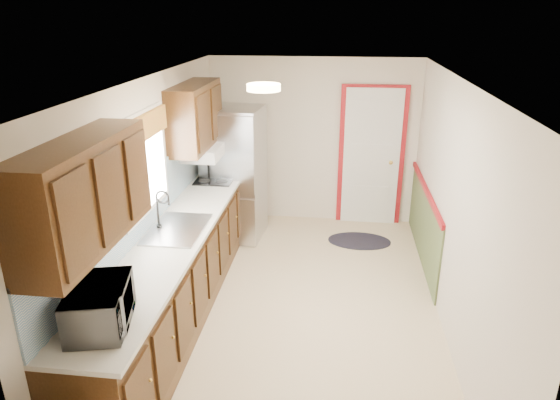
# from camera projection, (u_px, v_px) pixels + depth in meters

# --- Properties ---
(room_shell) EXTENTS (3.20, 5.20, 2.52)m
(room_shell) POSITION_uv_depth(u_px,v_px,m) (298.00, 203.00, 4.95)
(room_shell) COLOR beige
(room_shell) RESTS_ON ground
(kitchen_run) EXTENTS (0.63, 4.00, 2.20)m
(kitchen_run) POSITION_uv_depth(u_px,v_px,m) (171.00, 245.00, 4.96)
(kitchen_run) COLOR #331D0B
(kitchen_run) RESTS_ON ground
(back_wall_trim) EXTENTS (1.12, 2.30, 2.08)m
(back_wall_trim) POSITION_uv_depth(u_px,v_px,m) (382.00, 170.00, 7.00)
(back_wall_trim) COLOR maroon
(back_wall_trim) RESTS_ON ground
(ceiling_fixture) EXTENTS (0.30, 0.30, 0.06)m
(ceiling_fixture) POSITION_uv_depth(u_px,v_px,m) (264.00, 87.00, 4.39)
(ceiling_fixture) COLOR #FFD88C
(ceiling_fixture) RESTS_ON room_shell
(microwave) EXTENTS (0.44, 0.62, 0.38)m
(microwave) POSITION_uv_depth(u_px,v_px,m) (99.00, 302.00, 3.40)
(microwave) COLOR white
(microwave) RESTS_ON kitchen_run
(refrigerator) EXTENTS (0.81, 0.79, 1.81)m
(refrigerator) POSITION_uv_depth(u_px,v_px,m) (234.00, 174.00, 6.79)
(refrigerator) COLOR #B7B7BC
(refrigerator) RESTS_ON ground
(rug) EXTENTS (0.87, 0.57, 0.01)m
(rug) POSITION_uv_depth(u_px,v_px,m) (359.00, 241.00, 6.90)
(rug) COLOR black
(rug) RESTS_ON ground
(cooktop) EXTENTS (0.47, 0.57, 0.02)m
(cooktop) POSITION_uv_depth(u_px,v_px,m) (216.00, 178.00, 6.47)
(cooktop) COLOR black
(cooktop) RESTS_ON kitchen_run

